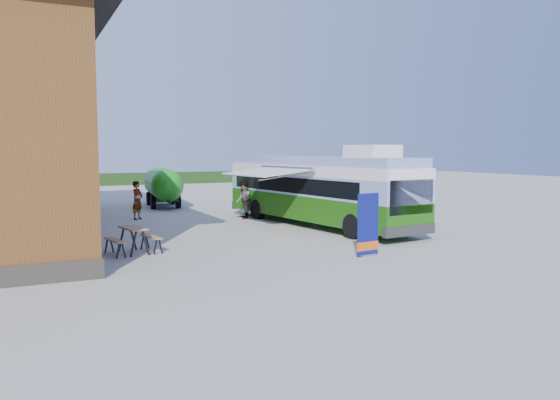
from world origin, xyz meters
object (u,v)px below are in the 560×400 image
bus (317,187)px  slurry_tanker (163,185)px  banner (368,230)px  person_a (137,200)px  person_b (243,200)px  picnic_table (133,234)px

bus → slurry_tanker: (-4.09, 10.47, -0.36)m
banner → person_a: size_ratio=1.07×
person_a → person_b: person_a is taller
bus → picnic_table: bus is taller
picnic_table → slurry_tanker: slurry_tanker is taller
bus → slurry_tanker: size_ratio=1.91×
bus → person_a: bearing=133.6°
picnic_table → person_a: (1.72, 8.39, 0.28)m
slurry_tanker → banner: bearing=-76.4°
bus → slurry_tanker: 11.25m
bus → picnic_table: 8.83m
person_b → slurry_tanker: size_ratio=0.30×
picnic_table → person_a: bearing=68.1°
banner → picnic_table: (-6.29, 3.42, -0.17)m
bus → person_a: bus is taller
person_b → slurry_tanker: 7.33m
banner → person_a: (-4.58, 11.81, 0.11)m
bus → banner: bus is taller
picnic_table → bus: bearing=10.5°
banner → picnic_table: size_ratio=1.17×
banner → person_a: bearing=103.9°
picnic_table → slurry_tanker: 14.21m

